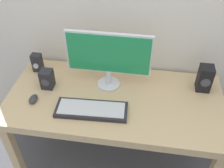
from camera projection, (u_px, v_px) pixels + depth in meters
ground_plane at (114, 157)px, 2.24m from camera, size 6.00×6.00×0.00m
desk at (115, 105)px, 1.83m from camera, size 1.48×0.71×0.70m
monitor at (109, 57)px, 1.73m from camera, size 0.58×0.16×0.42m
keyboard_primary at (91, 110)px, 1.67m from camera, size 0.47×0.19×0.03m
mouse at (33, 99)px, 1.74m from camera, size 0.05×0.09×0.03m
speaker_right at (205, 78)px, 1.78m from camera, size 0.09×0.10×0.19m
speaker_left at (47, 79)px, 1.82m from camera, size 0.08×0.09×0.14m
audio_controller at (37, 63)px, 1.96m from camera, size 0.07×0.07×0.15m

